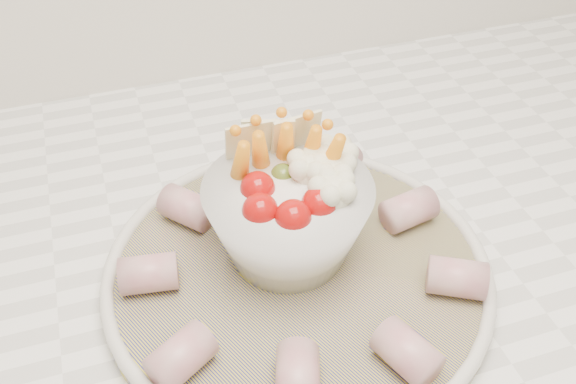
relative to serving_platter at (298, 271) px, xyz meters
name	(u,v)px	position (x,y,z in m)	size (l,w,h in m)	color
serving_platter	(298,271)	(0.00, 0.00, 0.00)	(0.45, 0.45, 0.02)	navy
veggie_bowl	(290,212)	(0.00, 0.02, 0.05)	(0.15, 0.15, 0.12)	white
cured_meat_rolls	(298,256)	(0.00, 0.00, 0.02)	(0.30, 0.31, 0.03)	#B05061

